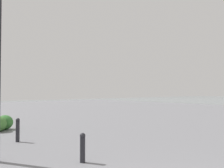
{
  "coord_description": "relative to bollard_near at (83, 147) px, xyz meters",
  "views": [
    {
      "loc": [
        -0.9,
        2.46,
        1.62
      ],
      "look_at": [
        8.11,
        -5.47,
        1.96
      ],
      "focal_mm": 39.71,
      "sensor_mm": 36.0,
      "label": 1
    }
  ],
  "objects": [
    {
      "name": "bollard_near",
      "position": [
        0.0,
        0.0,
        0.0
      ],
      "size": [
        0.13,
        0.13,
        0.67
      ],
      "color": "#232328",
      "rests_on": "ground"
    },
    {
      "name": "bollard_mid",
      "position": [
        3.26,
        0.26,
        0.05
      ],
      "size": [
        0.13,
        0.13,
        0.76
      ],
      "color": "#232328",
      "rests_on": "ground"
    },
    {
      "name": "shrub_low",
      "position": [
        6.18,
        -0.3,
        -0.05
      ],
      "size": [
        0.71,
        0.64,
        0.6
      ],
      "color": "#387533",
      "rests_on": "ground"
    }
  ]
}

